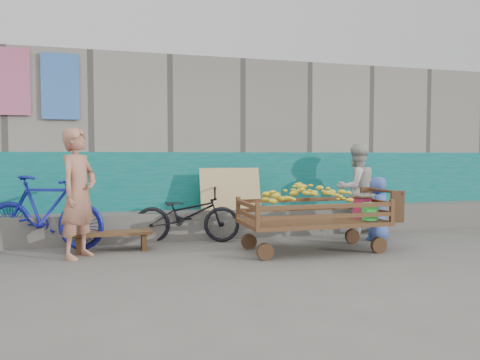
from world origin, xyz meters
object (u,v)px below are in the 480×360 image
object	(u,v)px
child	(378,209)
bicycle_dark	(187,215)
bench	(112,237)
banana_cart	(310,207)
woman	(356,189)
bicycle_blue	(45,212)
vendor_man	(78,193)

from	to	relation	value
child	bicycle_dark	xyz separation A→B (m)	(-2.93, 0.66, -0.08)
bench	banana_cart	bearing A→B (deg)	-16.23
woman	bicycle_blue	bearing A→B (deg)	-5.82
woman	bench	bearing A→B (deg)	-0.39
bench	woman	size ratio (longest dim) A/B	0.71
vendor_man	bicycle_dark	xyz separation A→B (m)	(1.54, 0.74, -0.42)
bicycle_blue	vendor_man	bearing A→B (deg)	-123.26
child	bicycle_blue	size ratio (longest dim) A/B	0.57
banana_cart	child	distance (m)	1.47
child	banana_cart	bearing A→B (deg)	-6.94
banana_cart	vendor_man	distance (m)	3.13
bench	child	size ratio (longest dim) A/B	1.09
bench	woman	bearing A→B (deg)	5.45
banana_cart	bicycle_blue	world-z (taller)	bicycle_blue
vendor_man	banana_cart	bearing A→B (deg)	-64.81
bench	child	world-z (taller)	child
vendor_man	child	distance (m)	4.49
woman	bicycle_dark	xyz separation A→B (m)	(-2.93, -0.01, -0.35)
bench	vendor_man	world-z (taller)	vendor_man
banana_cart	vendor_man	bearing A→B (deg)	172.28
vendor_man	bench	bearing A→B (deg)	-16.10
bicycle_blue	bicycle_dark	bearing A→B (deg)	-67.53
bicycle_blue	child	bearing A→B (deg)	-74.93
vendor_man	bicycle_blue	bearing A→B (deg)	66.87
bench	bicycle_blue	size ratio (longest dim) A/B	0.62
banana_cart	bicycle_blue	bearing A→B (deg)	162.04
banana_cart	child	bearing A→B (deg)	19.64
vendor_man	bicycle_blue	size ratio (longest dim) A/B	0.97
banana_cart	bicycle_dark	xyz separation A→B (m)	(-1.55, 1.15, -0.20)
banana_cart	bicycle_blue	xyz separation A→B (m)	(-3.60, 1.17, -0.10)
banana_cart	woman	size ratio (longest dim) A/B	1.40
woman	child	xyz separation A→B (m)	(0.00, -0.68, -0.27)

